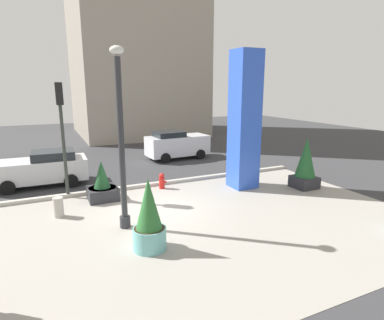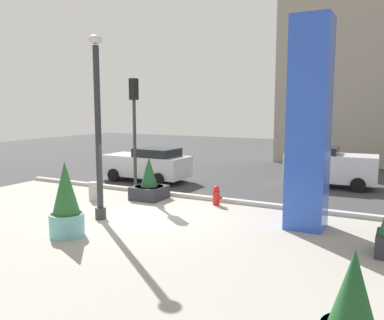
# 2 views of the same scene
# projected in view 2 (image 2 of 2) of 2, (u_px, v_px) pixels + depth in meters

# --- Properties ---
(ground_plane) EXTENTS (60.00, 60.00, 0.00)m
(ground_plane) POSITION_uv_depth(u_px,v_px,m) (204.00, 194.00, 17.18)
(ground_plane) COLOR #38383A
(plaza_pavement) EXTENTS (18.00, 10.00, 0.02)m
(plaza_pavement) POSITION_uv_depth(u_px,v_px,m) (115.00, 234.00, 11.90)
(plaza_pavement) COLOR #9E998E
(plaza_pavement) RESTS_ON ground_plane
(curb_strip) EXTENTS (18.00, 0.24, 0.16)m
(curb_strip) POSITION_uv_depth(u_px,v_px,m) (195.00, 197.00, 16.39)
(curb_strip) COLOR #B7B2A8
(curb_strip) RESTS_ON ground_plane
(lamp_post) EXTENTS (0.44, 0.44, 5.93)m
(lamp_post) POSITION_uv_depth(u_px,v_px,m) (98.00, 132.00, 13.03)
(lamp_post) COLOR #2D2D33
(lamp_post) RESTS_ON ground_plane
(art_pillar_blue) EXTENTS (1.14, 1.14, 6.32)m
(art_pillar_blue) POSITION_uv_depth(u_px,v_px,m) (309.00, 125.00, 12.07)
(art_pillar_blue) COLOR blue
(art_pillar_blue) RESTS_ON ground_plane
(potted_plant_curbside) EXTENTS (0.98, 0.98, 2.19)m
(potted_plant_curbside) POSITION_uv_depth(u_px,v_px,m) (66.00, 203.00, 11.56)
(potted_plant_curbside) COLOR #6BB2B2
(potted_plant_curbside) RESTS_ON ground_plane
(potted_plant_near_left) EXTENTS (1.22, 1.22, 1.70)m
(potted_plant_near_left) POSITION_uv_depth(u_px,v_px,m) (149.00, 184.00, 16.21)
(potted_plant_near_left) COLOR #2D2D33
(potted_plant_near_left) RESTS_ON ground_plane
(fire_hydrant) EXTENTS (0.36, 0.26, 0.75)m
(fire_hydrant) POSITION_uv_depth(u_px,v_px,m) (216.00, 196.00, 15.27)
(fire_hydrant) COLOR red
(fire_hydrant) RESTS_ON ground_plane
(concrete_bollard) EXTENTS (0.36, 0.36, 0.75)m
(concrete_bollard) POSITION_uv_depth(u_px,v_px,m) (93.00, 191.00, 15.98)
(concrete_bollard) COLOR #B2ADA3
(concrete_bollard) RESTS_ON ground_plane
(traffic_light_far_side) EXTENTS (0.28, 0.42, 4.88)m
(traffic_light_far_side) POSITION_uv_depth(u_px,v_px,m) (134.00, 117.00, 17.28)
(traffic_light_far_side) COLOR #333833
(traffic_light_far_side) RESTS_ON ground_plane
(car_curb_east) EXTENTS (4.34, 2.12, 1.68)m
(car_curb_east) POSITION_uv_depth(u_px,v_px,m) (148.00, 164.00, 20.15)
(car_curb_east) COLOR silver
(car_curb_east) RESTS_ON ground_plane
(car_intersection) EXTENTS (4.15, 2.12, 1.85)m
(car_intersection) POSITION_uv_depth(u_px,v_px,m) (329.00, 166.00, 18.81)
(car_intersection) COLOR silver
(car_intersection) RESTS_ON ground_plane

